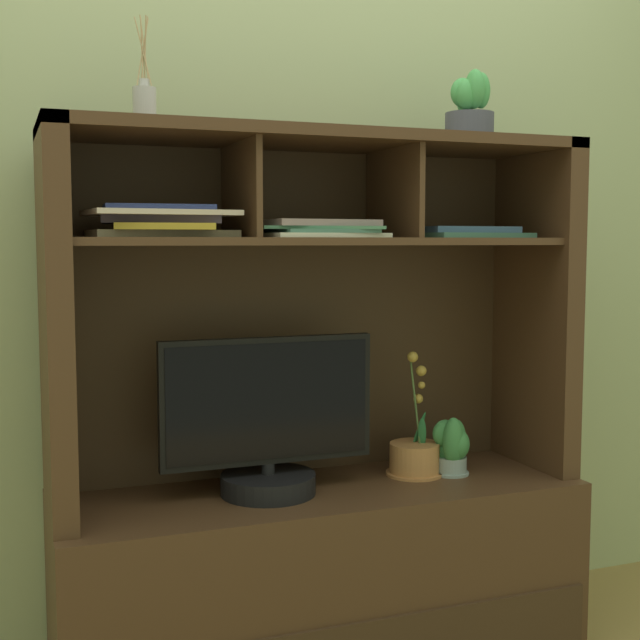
# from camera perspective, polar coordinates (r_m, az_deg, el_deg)

# --- Properties ---
(back_wall) EXTENTS (6.00, 0.02, 2.80)m
(back_wall) POSITION_cam_1_polar(r_m,az_deg,el_deg) (2.60, -2.24, 10.06)
(back_wall) COLOR #A4B27F
(back_wall) RESTS_ON ground
(media_console) EXTENTS (1.45, 0.53, 1.47)m
(media_console) POSITION_cam_1_polar(r_m,az_deg,el_deg) (2.45, -0.07, -12.57)
(media_console) COLOR #49301D
(media_console) RESTS_ON ground
(tv_monitor) EXTENTS (0.58, 0.26, 0.43)m
(tv_monitor) POSITION_cam_1_polar(r_m,az_deg,el_deg) (2.31, -3.50, -7.35)
(tv_monitor) COLOR black
(tv_monitor) RESTS_ON media_console
(potted_orchid) EXTENTS (0.17, 0.17, 0.36)m
(potted_orchid) POSITION_cam_1_polar(r_m,az_deg,el_deg) (2.54, 6.34, -9.03)
(potted_orchid) COLOR #BA7B44
(potted_orchid) RESTS_ON media_console
(potted_fern) EXTENTS (0.11, 0.11, 0.17)m
(potted_fern) POSITION_cam_1_polar(r_m,az_deg,el_deg) (2.54, 8.81, -8.36)
(potted_fern) COLOR #8A9D9B
(potted_fern) RESTS_ON media_console
(magazine_stack_left) EXTENTS (0.37, 0.28, 0.08)m
(magazine_stack_left) POSITION_cam_1_polar(r_m,az_deg,el_deg) (2.18, -10.57, 6.50)
(magazine_stack_left) COLOR gray
(magazine_stack_left) RESTS_ON media_console
(magazine_stack_centre) EXTENTS (0.36, 0.31, 0.03)m
(magazine_stack_centre) POSITION_cam_1_polar(r_m,az_deg,el_deg) (2.51, 9.37, 5.76)
(magazine_stack_centre) COLOR #3E6E5A
(magazine_stack_centre) RESTS_ON media_console
(magazine_stack_right) EXTENTS (0.35, 0.27, 0.05)m
(magazine_stack_right) POSITION_cam_1_polar(r_m,az_deg,el_deg) (2.28, -0.17, 6.08)
(magazine_stack_right) COLOR beige
(magazine_stack_right) RESTS_ON media_console
(diffuser_bottle) EXTENTS (0.06, 0.06, 0.26)m
(diffuser_bottle) POSITION_cam_1_polar(r_m,az_deg,el_deg) (2.20, -11.64, 13.99)
(diffuser_bottle) COLOR #B9B6B5
(diffuser_bottle) RESTS_ON media_console
(potted_succulent) EXTENTS (0.16, 0.16, 0.20)m
(potted_succulent) POSITION_cam_1_polar(r_m,az_deg,el_deg) (2.57, 9.97, 13.46)
(potted_succulent) COLOR #464855
(potted_succulent) RESTS_ON media_console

